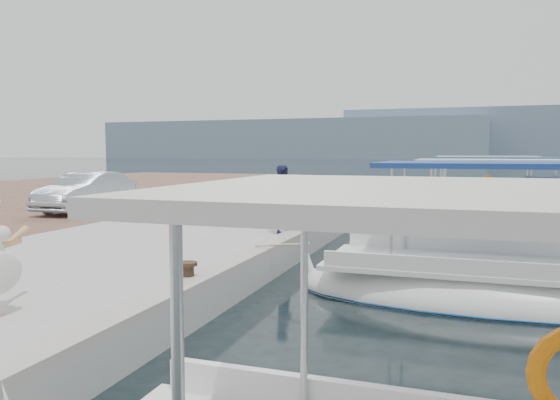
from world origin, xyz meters
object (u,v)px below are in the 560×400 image
object	(u,v)px
fisherman	(284,199)
parked_car	(87,192)
fishing_caique_b	(485,291)
fishing_caique_e	(481,204)
fishing_caique_d	(495,218)
fishing_caique_c	(507,251)

from	to	relation	value
fisherman	parked_car	world-z (taller)	fisherman
fishing_caique_b	fishing_caique_e	size ratio (longest dim) A/B	0.90
fisherman	parked_car	size ratio (longest dim) A/B	0.42
parked_car	fisherman	bearing A→B (deg)	-20.91
fishing_caique_b	fishing_caique_d	size ratio (longest dim) A/B	0.85
fishing_caique_b	fishing_caique_e	bearing A→B (deg)	88.79
fishing_caique_d	fisherman	bearing A→B (deg)	-123.19
fisherman	parked_car	distance (m)	7.87
fishing_caique_b	parked_car	xyz separation A→B (m)	(-11.79, 5.08, 1.01)
fishing_caique_b	fishing_caique_d	distance (m)	10.22
fisherman	parked_car	xyz separation A→B (m)	(-7.46, 2.48, -0.17)
fishing_caique_e	fisherman	size ratio (longest dim) A/B	4.37
fishing_caique_c	fishing_caique_e	bearing A→B (deg)	91.26
fishing_caique_b	fishing_caique_e	distance (m)	16.32
fishing_caique_c	fishing_caique_d	bearing A→B (deg)	89.72
fishing_caique_d	fisherman	distance (m)	9.15
fisherman	fishing_caique_e	bearing A→B (deg)	-0.56
fishing_caique_d	parked_car	bearing A→B (deg)	-157.61
parked_car	fishing_caique_d	bearing A→B (deg)	19.84
fishing_caique_e	fisherman	bearing A→B (deg)	-108.83
fishing_caique_b	parked_car	size ratio (longest dim) A/B	1.64
fishing_caique_c	fishing_caique_e	world-z (taller)	same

